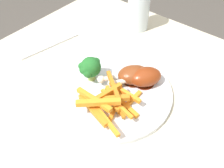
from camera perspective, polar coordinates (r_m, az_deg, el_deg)
dining_table at (r=0.70m, az=6.42°, el=-10.30°), size 0.97×0.73×0.73m
dinner_plate at (r=0.61m, az=0.00°, el=-1.71°), size 0.29×0.29×0.01m
broccoli_floret_front at (r=0.61m, az=-5.20°, el=3.65°), size 0.05×0.06×0.07m
carrot_fries_pile at (r=0.55m, az=-0.56°, el=-4.06°), size 0.14×0.15×0.05m
chicken_drumstick_near at (r=0.61m, az=7.22°, el=1.56°), size 0.11×0.13×0.04m
chicken_drumstick_far at (r=0.61m, az=4.60°, el=2.08°), size 0.11×0.12×0.04m
fork at (r=0.77m, az=-14.26°, el=8.38°), size 0.05×0.19×0.00m
water_glass at (r=0.81m, az=6.16°, el=16.87°), size 0.07×0.07×0.13m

